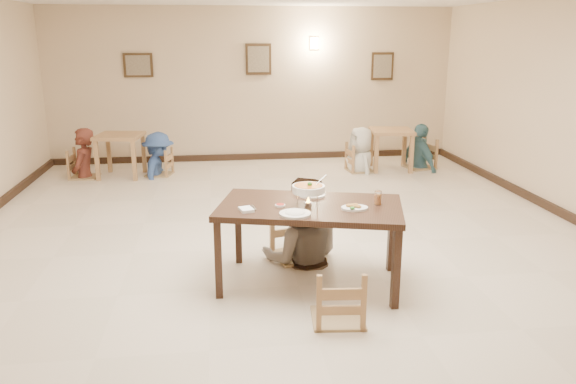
{
  "coord_description": "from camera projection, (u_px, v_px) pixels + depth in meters",
  "views": [
    {
      "loc": [
        -0.78,
        -6.26,
        2.43
      ],
      "look_at": [
        -0.05,
        -0.63,
        0.85
      ],
      "focal_mm": 35.0,
      "sensor_mm": 36.0,
      "label": 1
    }
  ],
  "objects": [
    {
      "name": "floor",
      "position": [
        285.0,
        246.0,
        6.73
      ],
      "size": [
        10.0,
        10.0,
        0.0
      ],
      "primitive_type": "plane",
      "color": "beige",
      "rests_on": "ground"
    },
    {
      "name": "wall_back",
      "position": [
        254.0,
        85.0,
        11.1
      ],
      "size": [
        10.0,
        0.0,
        10.0
      ],
      "primitive_type": "plane",
      "rotation": [
        1.57,
        0.0,
        0.0
      ],
      "color": "beige",
      "rests_on": "floor"
    },
    {
      "name": "baseboard_back",
      "position": [
        255.0,
        157.0,
        11.46
      ],
      "size": [
        8.0,
        0.06,
        0.12
      ],
      "primitive_type": "cube",
      "color": "black",
      "rests_on": "floor"
    },
    {
      "name": "picture_a",
      "position": [
        138.0,
        65.0,
        10.68
      ],
      "size": [
        0.55,
        0.04,
        0.45
      ],
      "color": "#342314",
      "rests_on": "wall_back"
    },
    {
      "name": "picture_b",
      "position": [
        258.0,
        59.0,
        10.94
      ],
      "size": [
        0.5,
        0.04,
        0.6
      ],
      "color": "#342314",
      "rests_on": "wall_back"
    },
    {
      "name": "picture_c",
      "position": [
        382.0,
        66.0,
        11.29
      ],
      "size": [
        0.45,
        0.04,
        0.55
      ],
      "color": "#342314",
      "rests_on": "wall_back"
    },
    {
      "name": "wall_sconce",
      "position": [
        314.0,
        43.0,
        11.0
      ],
      "size": [
        0.16,
        0.05,
        0.22
      ],
      "primitive_type": "cube",
      "color": "#FFD88C",
      "rests_on": "wall_back"
    },
    {
      "name": "main_table",
      "position": [
        310.0,
        213.0,
        5.53
      ],
      "size": [
        1.98,
        1.43,
        0.83
      ],
      "rotation": [
        0.0,
        0.0,
        -0.26
      ],
      "color": "#342015",
      "rests_on": "floor"
    },
    {
      "name": "chair_far",
      "position": [
        297.0,
        211.0,
        6.27
      ],
      "size": [
        0.51,
        0.51,
        1.09
      ],
      "rotation": [
        0.0,
        0.0,
        0.28
      ],
      "color": "tan",
      "rests_on": "floor"
    },
    {
      "name": "chair_near",
      "position": [
        339.0,
        269.0,
        4.86
      ],
      "size": [
        0.46,
        0.46,
        0.97
      ],
      "rotation": [
        0.0,
        0.0,
        3.05
      ],
      "color": "tan",
      "rests_on": "floor"
    },
    {
      "name": "main_diner",
      "position": [
        303.0,
        177.0,
        6.09
      ],
      "size": [
        1.01,
        0.83,
        1.91
      ],
      "primitive_type": "imported",
      "rotation": [
        0.0,
        0.0,
        3.01
      ],
      "color": "gray",
      "rests_on": "floor"
    },
    {
      "name": "curry_warmer",
      "position": [
        308.0,
        189.0,
        5.43
      ],
      "size": [
        0.36,
        0.32,
        0.29
      ],
      "color": "silver",
      "rests_on": "main_table"
    },
    {
      "name": "rice_plate_far",
      "position": [
        312.0,
        195.0,
        5.79
      ],
      "size": [
        0.27,
        0.27,
        0.06
      ],
      "color": "white",
      "rests_on": "main_table"
    },
    {
      "name": "rice_plate_near",
      "position": [
        295.0,
        214.0,
        5.19
      ],
      "size": [
        0.29,
        0.29,
        0.07
      ],
      "color": "white",
      "rests_on": "main_table"
    },
    {
      "name": "fried_plate",
      "position": [
        355.0,
        207.0,
        5.36
      ],
      "size": [
        0.26,
        0.26,
        0.06
      ],
      "color": "white",
      "rests_on": "main_table"
    },
    {
      "name": "chili_dish",
      "position": [
        280.0,
        205.0,
        5.46
      ],
      "size": [
        0.1,
        0.1,
        0.02
      ],
      "color": "white",
      "rests_on": "main_table"
    },
    {
      "name": "napkin_cutlery",
      "position": [
        247.0,
        209.0,
        5.31
      ],
      "size": [
        0.18,
        0.25,
        0.03
      ],
      "color": "white",
      "rests_on": "main_table"
    },
    {
      "name": "drink_glass",
      "position": [
        378.0,
        198.0,
        5.5
      ],
      "size": [
        0.07,
        0.07,
        0.14
      ],
      "color": "white",
      "rests_on": "main_table"
    },
    {
      "name": "bg_table_left",
      "position": [
        120.0,
        142.0,
        9.93
      ],
      "size": [
        0.86,
        0.86,
        0.76
      ],
      "rotation": [
        0.0,
        0.0,
        -0.14
      ],
      "color": "#A87C51",
      "rests_on": "floor"
    },
    {
      "name": "bg_table_right",
      "position": [
        391.0,
        137.0,
        10.46
      ],
      "size": [
        0.85,
        0.85,
        0.76
      ],
      "rotation": [
        0.0,
        0.0,
        -0.12
      ],
      "color": "#A87C51",
      "rests_on": "floor"
    },
    {
      "name": "bg_chair_ll",
      "position": [
        82.0,
        151.0,
        9.87
      ],
      "size": [
        0.46,
        0.46,
        0.98
      ],
      "rotation": [
        0.0,
        0.0,
        1.49
      ],
      "color": "tan",
      "rests_on": "floor"
    },
    {
      "name": "bg_chair_lr",
      "position": [
        158.0,
        150.0,
        10.07
      ],
      "size": [
        0.43,
        0.43,
        0.92
      ],
      "rotation": [
        0.0,
        0.0,
        -1.82
      ],
      "color": "tan",
      "rests_on": "floor"
    },
    {
      "name": "bg_chair_rl",
      "position": [
        361.0,
        145.0,
        10.36
      ],
      "size": [
        0.46,
        0.46,
        0.99
      ],
      "rotation": [
        0.0,
        0.0,
        1.68
      ],
      "color": "tan",
      "rests_on": "floor"
    },
    {
      "name": "bg_chair_rr",
      "position": [
        421.0,
        141.0,
        10.6
      ],
      "size": [
        0.5,
        0.5,
        1.06
      ],
      "rotation": [
        0.0,
        0.0,
        -1.33
      ],
      "color": "tan",
      "rests_on": "floor"
    },
    {
      "name": "bg_diner_a",
      "position": [
        80.0,
        128.0,
        9.76
      ],
      "size": [
        0.52,
        0.7,
        1.77
      ],
      "primitive_type": "imported",
      "rotation": [
        0.0,
        0.0,
        4.56
      ],
      "color": "#602A21",
      "rests_on": "floor"
    },
    {
      "name": "bg_diner_b",
      "position": [
        157.0,
        132.0,
        9.98
      ],
      "size": [
        0.73,
        1.09,
        1.57
      ],
      "primitive_type": "imported",
      "rotation": [
        0.0,
        0.0,
        1.42
      ],
      "color": "#3D5E9D",
      "rests_on": "floor"
    },
    {
      "name": "bg_diner_c",
      "position": [
        362.0,
        127.0,
        10.27
      ],
      "size": [
        0.66,
        0.89,
        1.65
      ],
      "primitive_type": "imported",
      "rotation": [
        0.0,
        0.0,
        4.89
      ],
      "color": "silver",
      "rests_on": "floor"
    },
    {
      "name": "bg_diner_d",
      "position": [
        422.0,
        124.0,
        10.52
      ],
      "size": [
        0.66,
        1.07,
        1.7
      ],
      "primitive_type": "imported",
      "rotation": [
        0.0,
        0.0,
        1.84
      ],
      "color": "teal",
      "rests_on": "floor"
    }
  ]
}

